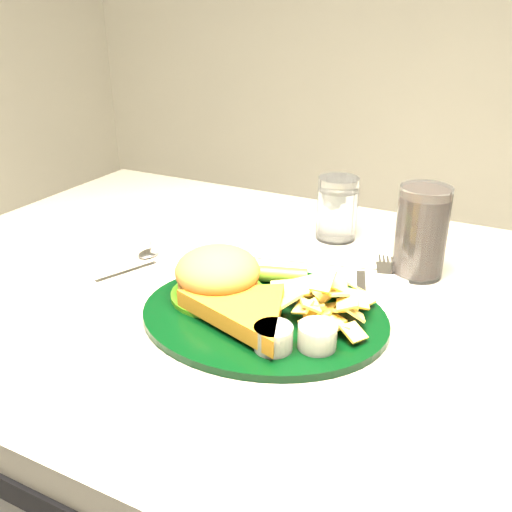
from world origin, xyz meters
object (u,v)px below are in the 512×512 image
(cola_glass, at_px, (421,232))
(fork_napkin, at_px, (364,291))
(dinner_plate, at_px, (264,294))
(water_glass, at_px, (337,209))
(table, at_px, (270,483))

(cola_glass, relative_size, fork_napkin, 0.74)
(cola_glass, bearing_deg, fork_napkin, -116.63)
(dinner_plate, distance_m, water_glass, 0.30)
(table, height_order, dinner_plate, dinner_plate)
(water_glass, xyz_separation_m, cola_glass, (0.16, -0.08, 0.01))
(table, bearing_deg, cola_glass, 39.88)
(cola_glass, bearing_deg, water_glass, 153.43)
(dinner_plate, bearing_deg, water_glass, 84.91)
(table, distance_m, fork_napkin, 0.40)
(dinner_plate, height_order, water_glass, water_glass)
(dinner_plate, distance_m, cola_glass, 0.27)
(table, distance_m, dinner_plate, 0.42)
(table, relative_size, fork_napkin, 6.46)
(cola_glass, bearing_deg, dinner_plate, -123.20)
(dinner_plate, bearing_deg, table, 100.13)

